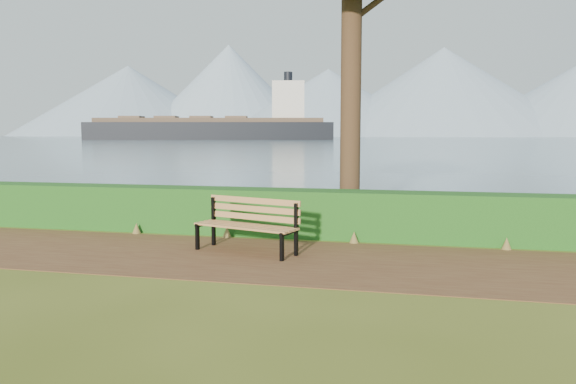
# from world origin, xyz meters

# --- Properties ---
(ground) EXTENTS (140.00, 140.00, 0.00)m
(ground) POSITION_xyz_m (0.00, 0.00, 0.00)
(ground) COLOR #4A5518
(ground) RESTS_ON ground
(path) EXTENTS (40.00, 3.40, 0.01)m
(path) POSITION_xyz_m (0.00, 0.30, 0.01)
(path) COLOR #542E1C
(path) RESTS_ON ground
(hedge) EXTENTS (32.00, 0.85, 1.00)m
(hedge) POSITION_xyz_m (0.00, 2.60, 0.50)
(hedge) COLOR #134313
(hedge) RESTS_ON ground
(water) EXTENTS (700.00, 510.00, 0.00)m
(water) POSITION_xyz_m (0.00, 260.00, 0.01)
(water) COLOR slate
(water) RESTS_ON ground
(mountains) EXTENTS (585.00, 190.00, 70.00)m
(mountains) POSITION_xyz_m (-9.17, 406.05, 27.70)
(mountains) COLOR #8197AC
(mountains) RESTS_ON ground
(bench) EXTENTS (2.09, 1.17, 1.01)m
(bench) POSITION_xyz_m (-0.23, 0.77, 0.58)
(bench) COLOR black
(bench) RESTS_ON ground
(cargo_ship) EXTENTS (79.90, 30.08, 24.03)m
(cargo_ship) POSITION_xyz_m (-59.93, 164.20, 3.58)
(cargo_ship) COLOR black
(cargo_ship) RESTS_ON ground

